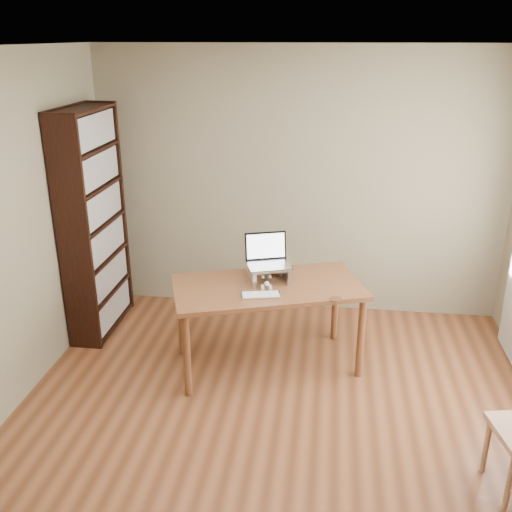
{
  "coord_description": "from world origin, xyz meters",
  "views": [
    {
      "loc": [
        0.3,
        -3.19,
        2.67
      ],
      "look_at": [
        -0.26,
        1.04,
        1.01
      ],
      "focal_mm": 40.0,
      "sensor_mm": 36.0,
      "label": 1
    }
  ],
  "objects_px": {
    "keyboard": "(261,295)",
    "cat": "(266,273)",
    "desk": "(268,295)",
    "bookshelf": "(94,223)",
    "laptop": "(270,257)"
  },
  "relations": [
    {
      "from": "keyboard",
      "to": "cat",
      "type": "xyz_separation_m",
      "value": [
        0.0,
        0.33,
        0.05
      ]
    },
    {
      "from": "desk",
      "to": "cat",
      "type": "xyz_separation_m",
      "value": [
        -0.03,
        0.11,
        0.14
      ]
    },
    {
      "from": "keyboard",
      "to": "cat",
      "type": "relative_size",
      "value": 0.71
    },
    {
      "from": "bookshelf",
      "to": "desk",
      "type": "xyz_separation_m",
      "value": [
        1.67,
        -0.49,
        -0.39
      ]
    },
    {
      "from": "bookshelf",
      "to": "keyboard",
      "type": "height_order",
      "value": "bookshelf"
    },
    {
      "from": "bookshelf",
      "to": "keyboard",
      "type": "xyz_separation_m",
      "value": [
        1.64,
        -0.71,
        -0.29
      ]
    },
    {
      "from": "desk",
      "to": "keyboard",
      "type": "xyz_separation_m",
      "value": [
        -0.03,
        -0.22,
        0.1
      ]
    },
    {
      "from": "laptop",
      "to": "desk",
      "type": "bearing_deg",
      "value": -108.75
    },
    {
      "from": "bookshelf",
      "to": "laptop",
      "type": "xyz_separation_m",
      "value": [
        1.67,
        -0.35,
        -0.11
      ]
    },
    {
      "from": "bookshelf",
      "to": "cat",
      "type": "xyz_separation_m",
      "value": [
        1.64,
        -0.38,
        -0.24
      ]
    },
    {
      "from": "laptop",
      "to": "keyboard",
      "type": "height_order",
      "value": "laptop"
    },
    {
      "from": "laptop",
      "to": "keyboard",
      "type": "distance_m",
      "value": 0.41
    },
    {
      "from": "cat",
      "to": "bookshelf",
      "type": "bearing_deg",
      "value": 155.67
    },
    {
      "from": "laptop",
      "to": "cat",
      "type": "distance_m",
      "value": 0.14
    },
    {
      "from": "desk",
      "to": "cat",
      "type": "relative_size",
      "value": 3.66
    }
  ]
}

